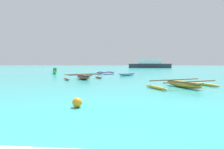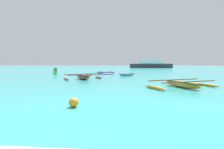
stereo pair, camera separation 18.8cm
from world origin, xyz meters
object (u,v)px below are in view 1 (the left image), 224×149
(moored_boat_3, at_px, (83,77))
(moored_boat_4, at_px, (127,74))
(moored_boat_1, at_px, (55,72))
(distant_ferry, at_px, (149,64))
(moored_boat_2, at_px, (183,84))
(moored_boat_0, at_px, (106,73))
(mooring_buoy_1, at_px, (77,102))

(moored_boat_3, distance_m, moored_boat_4, 6.48)
(moored_boat_1, xyz_separation_m, distant_ferry, (18.02, 34.44, 0.92))
(moored_boat_1, distance_m, moored_boat_2, 19.30)
(moored_boat_3, bearing_deg, moored_boat_0, 135.61)
(moored_boat_0, relative_size, mooring_buoy_1, 11.21)
(moored_boat_0, bearing_deg, distant_ferry, 53.18)
(distant_ferry, bearing_deg, mooring_buoy_1, -99.89)
(moored_boat_0, bearing_deg, moored_boat_1, 163.67)
(moored_boat_1, bearing_deg, mooring_buoy_1, 4.09)
(moored_boat_2, height_order, moored_boat_4, moored_boat_2)
(moored_boat_0, height_order, moored_boat_4, moored_boat_0)
(moored_boat_2, xyz_separation_m, mooring_buoy_1, (-5.35, -5.56, -0.04))
(moored_boat_3, bearing_deg, moored_boat_1, -178.94)
(moored_boat_1, relative_size, moored_boat_4, 1.29)
(moored_boat_1, height_order, mooring_buoy_1, moored_boat_1)
(moored_boat_0, height_order, mooring_buoy_1, moored_boat_0)
(moored_boat_2, bearing_deg, moored_boat_0, 179.68)
(moored_boat_1, xyz_separation_m, moored_boat_2, (14.10, -13.18, -0.10))
(mooring_buoy_1, distance_m, distant_ferry, 53.99)
(mooring_buoy_1, bearing_deg, moored_boat_0, 93.97)
(moored_boat_2, relative_size, moored_boat_4, 2.22)
(moored_boat_3, relative_size, distant_ferry, 0.27)
(moored_boat_1, height_order, distant_ferry, distant_ferry)
(moored_boat_2, height_order, distant_ferry, distant_ferry)
(distant_ferry, bearing_deg, moored_boat_2, -94.71)
(moored_boat_1, relative_size, moored_boat_2, 0.58)
(moored_boat_4, xyz_separation_m, mooring_buoy_1, (-1.76, -15.57, -0.00))
(moored_boat_2, bearing_deg, moored_boat_4, 173.22)
(moored_boat_0, xyz_separation_m, mooring_buoy_1, (1.33, -19.15, 0.01))
(moored_boat_0, relative_size, moored_boat_3, 1.03)
(moored_boat_2, bearing_deg, distant_ferry, 148.80)
(moored_boat_3, bearing_deg, moored_boat_4, 102.51)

